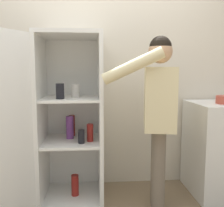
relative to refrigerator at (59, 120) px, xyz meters
name	(u,v)px	position (x,y,z in m)	size (l,w,h in m)	color
wall_back	(102,69)	(0.42, 0.43, 0.48)	(7.00, 0.06, 2.55)	beige
refrigerator	(59,120)	(0.00, 0.00, 0.00)	(0.97, 1.10, 1.60)	white
person	(158,104)	(0.89, -0.20, 0.17)	(0.69, 0.60, 1.55)	#726656
counter	(222,148)	(1.63, 0.06, -0.33)	(0.63, 0.63, 0.94)	white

